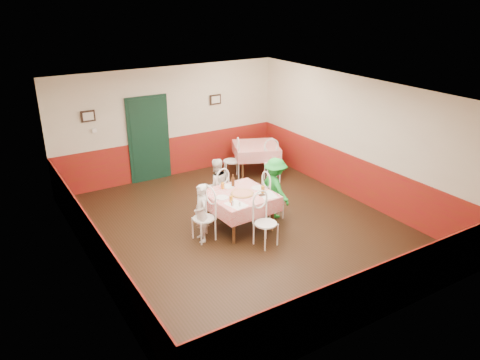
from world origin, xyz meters
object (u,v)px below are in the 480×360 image
chair_near (266,224)px  wallet (262,195)px  chair_second_a (232,161)px  diner_right (275,188)px  beer_bottle (233,181)px  chair_far (218,193)px  chair_second_b (272,164)px  glass_b (263,189)px  glass_a (231,199)px  glass_c (223,186)px  second_table (256,159)px  chair_right (273,198)px  pizza (242,193)px  chair_left (204,218)px  diner_left (201,213)px  diner_far (216,186)px  main_table (240,211)px

chair_near → wallet: size_ratio=8.18×
chair_second_a → diner_right: bearing=14.6°
wallet → beer_bottle: bearing=107.2°
chair_far → chair_second_b: bearing=-171.2°
glass_b → beer_bottle: bearing=120.9°
chair_near → beer_bottle: 1.31m
chair_second_b → glass_a: chair_second_b is taller
glass_c → second_table: bearing=43.5°
chair_right → diner_right: diner_right is taller
glass_b → glass_c: size_ratio=1.07×
chair_near → pizza: chair_near is taller
second_table → pizza: bearing=-128.3°
glass_c → wallet: size_ratio=1.18×
second_table → glass_a: 3.63m
chair_near → wallet: 0.69m
chair_left → chair_far: 1.20m
diner_right → chair_near: bearing=137.1°
glass_c → diner_left: size_ratio=0.11×
chair_left → wallet: bearing=73.2°
glass_a → pizza: bearing=29.7°
wallet → chair_second_b: bearing=46.9°
glass_c → diner_far: (0.12, 0.51, -0.21)m
wallet → main_table: bearing=133.3°
main_table → chair_left: 0.85m
glass_b → diner_right: 0.57m
second_table → chair_far: bearing=-141.9°
chair_right → diner_far: diner_far is taller
chair_second_b → diner_right: bearing=-100.8°
chair_near → glass_b: same height
chair_left → chair_right: bearing=88.9°
main_table → chair_second_b: bearing=40.4°
chair_near → chair_left: bearing=129.6°
beer_bottle → diner_far: 0.59m
glass_b → diner_right: size_ratio=0.11×
chair_right → diner_left: (-1.75, -0.10, 0.13)m
chair_second_b → wallet: size_ratio=8.18×
chair_far → diner_far: 0.17m
second_table → diner_right: diner_right is taller
diner_left → glass_c: bearing=130.4°
chair_right → beer_bottle: bearing=73.2°
beer_bottle → diner_right: bearing=-21.7°
chair_left → chair_second_a: same height
pizza → chair_near: bearing=-88.1°
chair_left → glass_b: (1.26, -0.15, 0.38)m
chair_far → glass_b: (0.46, -1.05, 0.38)m
second_table → diner_left: 3.83m
main_table → pizza: pizza is taller
chair_second_b → diner_right: size_ratio=0.68×
chair_left → chair_far: (0.80, 0.90, 0.00)m
chair_second_b → pizza: bearing=-115.6°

